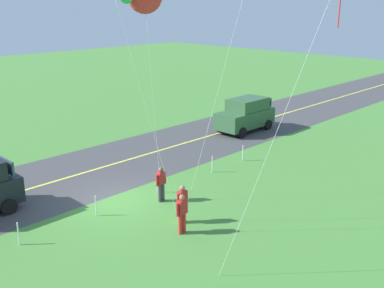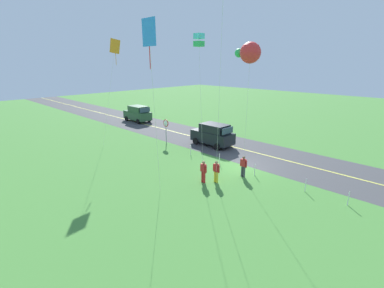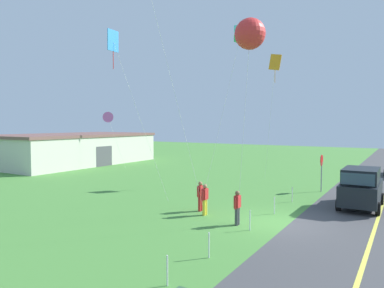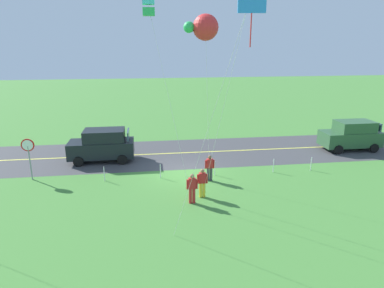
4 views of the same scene
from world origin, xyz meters
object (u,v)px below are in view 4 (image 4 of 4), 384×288
at_px(stop_sign, 28,151).
at_px(person_adult_companion, 202,182).
at_px(person_child_watcher, 210,167).
at_px(kite_yellow_high, 204,27).
at_px(kite_red_low, 149,7).
at_px(car_parked_west_far, 351,135).
at_px(person_adult_near, 192,188).
at_px(car_suv_foreground, 102,145).

xyz_separation_m(stop_sign, person_adult_companion, (-9.78, 3.77, -0.94)).
bearing_deg(person_child_watcher, stop_sign, 93.39).
distance_m(person_child_watcher, kite_yellow_high, 7.88).
distance_m(person_adult_companion, kite_red_low, 9.09).
relative_size(stop_sign, kite_yellow_high, 0.27).
relative_size(car_parked_west_far, kite_red_low, 0.44).
distance_m(person_adult_near, person_child_watcher, 3.13).
distance_m(car_parked_west_far, kite_red_low, 18.36).
xyz_separation_m(stop_sign, kite_red_low, (-7.28, 2.95, 7.76)).
xyz_separation_m(person_adult_near, person_adult_companion, (-0.63, -0.63, 0.00)).
bearing_deg(person_adult_near, car_suv_foreground, 146.69).
relative_size(car_suv_foreground, car_parked_west_far, 1.00).
bearing_deg(kite_yellow_high, person_adult_companion, 79.71).
height_order(person_child_watcher, kite_yellow_high, kite_yellow_high).
distance_m(stop_sign, kite_yellow_high, 12.43).
xyz_separation_m(stop_sign, person_adult_near, (-9.15, 4.40, -0.94)).
height_order(person_adult_near, kite_yellow_high, kite_yellow_high).
relative_size(kite_red_low, kite_yellow_high, 1.06).
bearing_deg(person_adult_companion, stop_sign, -128.89).
bearing_deg(person_adult_near, person_adult_companion, 65.76).
relative_size(car_parked_west_far, person_adult_near, 2.75).
xyz_separation_m(car_parked_west_far, person_adult_companion, (12.69, 6.79, -0.29)).
bearing_deg(person_child_watcher, car_suv_foreground, 68.11).
relative_size(car_parked_west_far, kite_yellow_high, 0.47).
bearing_deg(kite_red_low, stop_sign, -22.02).
distance_m(car_suv_foreground, stop_sign, 4.89).
bearing_deg(person_adult_near, stop_sign, 175.19).
bearing_deg(stop_sign, person_adult_companion, 158.91).
bearing_deg(person_adult_companion, person_adult_near, -62.93).
distance_m(car_parked_west_far, person_adult_near, 15.26).
bearing_deg(person_adult_companion, kite_yellow_high, 151.90).
bearing_deg(car_suv_foreground, person_child_watcher, 146.04).
xyz_separation_m(person_adult_near, kite_red_low, (1.87, -1.46, 8.70)).
relative_size(stop_sign, person_adult_companion, 1.60).
height_order(car_parked_west_far, kite_yellow_high, kite_yellow_high).
xyz_separation_m(car_suv_foreground, person_adult_near, (-5.26, 7.30, -0.29)).
distance_m(car_suv_foreground, person_adult_companion, 8.91).
distance_m(stop_sign, person_adult_companion, 10.53).
height_order(stop_sign, kite_yellow_high, kite_yellow_high).
bearing_deg(car_parked_west_far, person_adult_near, 29.12).
relative_size(stop_sign, kite_red_low, 0.26).
bearing_deg(stop_sign, kite_red_low, 157.98).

